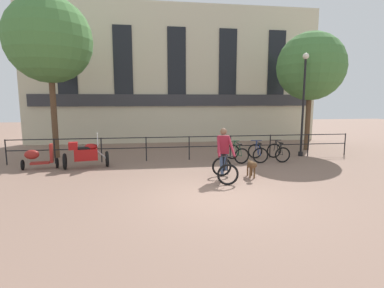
{
  "coord_description": "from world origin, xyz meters",
  "views": [
    {
      "loc": [
        -1.77,
        -7.69,
        2.63
      ],
      "look_at": [
        -0.22,
        2.86,
        1.05
      ],
      "focal_mm": 28.0,
      "sensor_mm": 36.0,
      "label": 1
    }
  ],
  "objects_px": {
    "parked_motorcycle": "(86,154)",
    "parked_bicycle_mid_right": "(278,152)",
    "cyclist_with_bike": "(224,157)",
    "dog": "(252,165)",
    "parked_scooter": "(38,157)",
    "street_lamp": "(303,100)",
    "parked_bicycle_near_lamp": "(237,153)",
    "parked_bicycle_mid_left": "(258,153)"
  },
  "relations": [
    {
      "from": "dog",
      "to": "parked_bicycle_mid_right",
      "type": "xyz_separation_m",
      "value": [
        2.17,
        2.68,
        -0.06
      ]
    },
    {
      "from": "parked_bicycle_near_lamp",
      "to": "dog",
      "type": "bearing_deg",
      "value": 78.55
    },
    {
      "from": "parked_motorcycle",
      "to": "parked_bicycle_near_lamp",
      "type": "relative_size",
      "value": 1.5
    },
    {
      "from": "dog",
      "to": "parked_scooter",
      "type": "relative_size",
      "value": 0.73
    },
    {
      "from": "parked_bicycle_mid_left",
      "to": "parked_scooter",
      "type": "relative_size",
      "value": 0.9
    },
    {
      "from": "parked_bicycle_mid_right",
      "to": "street_lamp",
      "type": "xyz_separation_m",
      "value": [
        1.48,
        0.77,
        2.28
      ]
    },
    {
      "from": "street_lamp",
      "to": "parked_bicycle_mid_right",
      "type": "bearing_deg",
      "value": -152.34
    },
    {
      "from": "parked_motorcycle",
      "to": "parked_bicycle_mid_right",
      "type": "distance_m",
      "value": 8.05
    },
    {
      "from": "parked_scooter",
      "to": "street_lamp",
      "type": "height_order",
      "value": "street_lamp"
    },
    {
      "from": "parked_motorcycle",
      "to": "cyclist_with_bike",
      "type": "bearing_deg",
      "value": -126.2
    },
    {
      "from": "parked_scooter",
      "to": "street_lamp",
      "type": "bearing_deg",
      "value": -93.84
    },
    {
      "from": "parked_scooter",
      "to": "parked_bicycle_mid_left",
      "type": "bearing_deg",
      "value": -97.32
    },
    {
      "from": "cyclist_with_bike",
      "to": "parked_bicycle_mid_left",
      "type": "xyz_separation_m",
      "value": [
        2.23,
        2.8,
        -0.41
      ]
    },
    {
      "from": "parked_scooter",
      "to": "street_lamp",
      "type": "relative_size",
      "value": 0.28
    },
    {
      "from": "cyclist_with_bike",
      "to": "street_lamp",
      "type": "relative_size",
      "value": 0.36
    },
    {
      "from": "parked_scooter",
      "to": "parked_motorcycle",
      "type": "bearing_deg",
      "value": -101.4
    },
    {
      "from": "parked_motorcycle",
      "to": "parked_bicycle_mid_right",
      "type": "xyz_separation_m",
      "value": [
        8.04,
        0.38,
        -0.2
      ]
    },
    {
      "from": "dog",
      "to": "parked_motorcycle",
      "type": "bearing_deg",
      "value": 164.11
    },
    {
      "from": "parked_motorcycle",
      "to": "dog",
      "type": "bearing_deg",
      "value": -121.2
    },
    {
      "from": "dog",
      "to": "parked_motorcycle",
      "type": "distance_m",
      "value": 6.31
    },
    {
      "from": "cyclist_with_bike",
      "to": "parked_bicycle_near_lamp",
      "type": "distance_m",
      "value": 3.11
    },
    {
      "from": "parked_motorcycle",
      "to": "parked_scooter",
      "type": "distance_m",
      "value": 1.75
    },
    {
      "from": "parked_motorcycle",
      "to": "parked_scooter",
      "type": "bearing_deg",
      "value": 78.18
    },
    {
      "from": "parked_bicycle_mid_left",
      "to": "dog",
      "type": "bearing_deg",
      "value": 73.59
    },
    {
      "from": "parked_bicycle_mid_left",
      "to": "street_lamp",
      "type": "bearing_deg",
      "value": -154.05
    },
    {
      "from": "parked_motorcycle",
      "to": "parked_bicycle_near_lamp",
      "type": "height_order",
      "value": "parked_motorcycle"
    },
    {
      "from": "cyclist_with_bike",
      "to": "parked_scooter",
      "type": "distance_m",
      "value": 7.08
    },
    {
      "from": "dog",
      "to": "parked_bicycle_near_lamp",
      "type": "xyz_separation_m",
      "value": [
        0.29,
        2.68,
        -0.06
      ]
    },
    {
      "from": "parked_bicycle_mid_right",
      "to": "parked_bicycle_mid_left",
      "type": "bearing_deg",
      "value": 3.95
    },
    {
      "from": "cyclist_with_bike",
      "to": "parked_motorcycle",
      "type": "height_order",
      "value": "cyclist_with_bike"
    },
    {
      "from": "parked_bicycle_near_lamp",
      "to": "parked_bicycle_mid_left",
      "type": "distance_m",
      "value": 0.94
    },
    {
      "from": "parked_bicycle_mid_left",
      "to": "parked_bicycle_mid_right",
      "type": "height_order",
      "value": "same"
    },
    {
      "from": "parked_bicycle_mid_right",
      "to": "cyclist_with_bike",
      "type": "bearing_deg",
      "value": 45.44
    },
    {
      "from": "parked_bicycle_near_lamp",
      "to": "parked_scooter",
      "type": "relative_size",
      "value": 0.88
    },
    {
      "from": "cyclist_with_bike",
      "to": "parked_bicycle_mid_left",
      "type": "relative_size",
      "value": 1.42
    },
    {
      "from": "cyclist_with_bike",
      "to": "street_lamp",
      "type": "bearing_deg",
      "value": 41.53
    },
    {
      "from": "cyclist_with_bike",
      "to": "dog",
      "type": "relative_size",
      "value": 1.74
    },
    {
      "from": "cyclist_with_bike",
      "to": "parked_motorcycle",
      "type": "relative_size",
      "value": 0.97
    },
    {
      "from": "parked_motorcycle",
      "to": "parked_bicycle_mid_left",
      "type": "bearing_deg",
      "value": -96.74
    },
    {
      "from": "cyclist_with_bike",
      "to": "parked_bicycle_near_lamp",
      "type": "relative_size",
      "value": 1.46
    },
    {
      "from": "parked_motorcycle",
      "to": "parked_scooter",
      "type": "xyz_separation_m",
      "value": [
        -1.75,
        0.06,
        -0.1
      ]
    },
    {
      "from": "parked_motorcycle",
      "to": "parked_bicycle_mid_left",
      "type": "relative_size",
      "value": 1.47
    }
  ]
}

